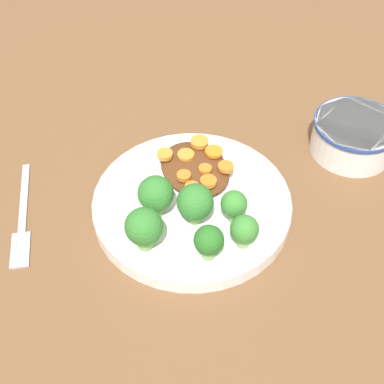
{
  "coord_description": "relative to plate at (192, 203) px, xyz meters",
  "views": [
    {
      "loc": [
        0.43,
        -0.22,
        0.55
      ],
      "look_at": [
        0.0,
        0.0,
        0.04
      ],
      "focal_mm": 50.0,
      "sensor_mm": 36.0,
      "label": 1
    }
  ],
  "objects": [
    {
      "name": "ground_plane",
      "position": [
        0.0,
        0.0,
        -0.01
      ],
      "size": [
        4.0,
        4.0,
        0.0
      ],
      "primitive_type": "plane",
      "color": "brown"
    },
    {
      "name": "plate",
      "position": [
        0.0,
        0.0,
        0.0
      ],
      "size": [
        0.27,
        0.27,
        0.03
      ],
      "color": "white",
      "rests_on": "ground_plane"
    },
    {
      "name": "dip_bowl",
      "position": [
        0.0,
        0.27,
        0.02
      ],
      "size": [
        0.13,
        0.13,
        0.05
      ],
      "color": "white",
      "rests_on": "ground_plane"
    },
    {
      "name": "stew_mound",
      "position": [
        -0.04,
        0.03,
        0.02
      ],
      "size": [
        0.11,
        0.09,
        0.02
      ],
      "primitive_type": "ellipsoid",
      "color": "#5B3319",
      "rests_on": "plate"
    },
    {
      "name": "broccoli_floret_0",
      "position": [
        0.04,
        -0.01,
        0.04
      ],
      "size": [
        0.05,
        0.05,
        0.06
      ],
      "color": "#7FA85B",
      "rests_on": "plate"
    },
    {
      "name": "broccoli_floret_1",
      "position": [
        0.04,
        -0.09,
        0.04
      ],
      "size": [
        0.05,
        0.05,
        0.06
      ],
      "color": "#759E51",
      "rests_on": "plate"
    },
    {
      "name": "broccoli_floret_2",
      "position": [
        0.1,
        0.02,
        0.04
      ],
      "size": [
        0.04,
        0.04,
        0.05
      ],
      "color": "#7FA85B",
      "rests_on": "plate"
    },
    {
      "name": "broccoli_floret_3",
      "position": [
        0.0,
        -0.05,
        0.04
      ],
      "size": [
        0.05,
        0.05,
        0.06
      ],
      "color": "#7FA85B",
      "rests_on": "plate"
    },
    {
      "name": "broccoli_floret_4",
      "position": [
        0.09,
        -0.02,
        0.04
      ],
      "size": [
        0.04,
        0.04,
        0.05
      ],
      "color": "#7FA85B",
      "rests_on": "plate"
    },
    {
      "name": "broccoli_floret_5",
      "position": [
        0.06,
        0.03,
        0.04
      ],
      "size": [
        0.03,
        0.03,
        0.05
      ],
      "color": "#7FA85B",
      "rests_on": "plate"
    },
    {
      "name": "carrot_slice_0",
      "position": [
        -0.0,
        0.02,
        0.03
      ],
      "size": [
        0.02,
        0.02,
        0.01
      ],
      "primitive_type": "cylinder",
      "color": "orange",
      "rests_on": "stew_mound"
    },
    {
      "name": "carrot_slice_1",
      "position": [
        -0.02,
        0.03,
        0.03
      ],
      "size": [
        0.02,
        0.02,
        0.01
      ],
      "primitive_type": "cylinder",
      "color": "orange",
      "rests_on": "stew_mound"
    },
    {
      "name": "carrot_slice_2",
      "position": [
        -0.08,
        0.05,
        0.03
      ],
      "size": [
        0.03,
        0.03,
        0.01
      ],
      "primitive_type": "cylinder",
      "color": "orange",
      "rests_on": "stew_mound"
    },
    {
      "name": "carrot_slice_3",
      "position": [
        -0.02,
        -0.0,
        0.03
      ],
      "size": [
        0.02,
        0.02,
        0.01
      ],
      "primitive_type": "cylinder",
      "color": "orange",
      "rests_on": "stew_mound"
    },
    {
      "name": "carrot_slice_4",
      "position": [
        -0.01,
        0.06,
        0.03
      ],
      "size": [
        0.02,
        0.02,
        0.01
      ],
      "primitive_type": "cylinder",
      "color": "orange",
      "rests_on": "stew_mound"
    },
    {
      "name": "carrot_slice_5",
      "position": [
        -0.0,
        -0.0,
        0.03
      ],
      "size": [
        0.02,
        0.02,
        0.01
      ],
      "primitive_type": "cylinder",
      "color": "orange",
      "rests_on": "stew_mound"
    },
    {
      "name": "carrot_slice_6",
      "position": [
        -0.06,
        0.02,
        0.03
      ],
      "size": [
        0.02,
        0.02,
        0.0
      ],
      "primitive_type": "cylinder",
      "color": "orange",
      "rests_on": "stew_mound"
    },
    {
      "name": "carrot_slice_7",
      "position": [
        -0.07,
        -0.01,
        0.03
      ],
      "size": [
        0.02,
        0.02,
        0.01
      ],
      "primitive_type": "cylinder",
      "color": "orange",
      "rests_on": "stew_mound"
    },
    {
      "name": "carrot_slice_8",
      "position": [
        -0.05,
        0.06,
        0.03
      ],
      "size": [
        0.03,
        0.03,
        0.0
      ],
      "primitive_type": "cylinder",
      "color": "orange",
      "rests_on": "stew_mound"
    },
    {
      "name": "fork",
      "position": [
        -0.08,
        -0.21,
        -0.01
      ],
      "size": [
        0.18,
        0.07,
        0.01
      ],
      "rotation": [
        0.0,
        0.0,
        5.98
      ],
      "color": "#BCBCBC",
      "rests_on": "ground_plane"
    }
  ]
}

